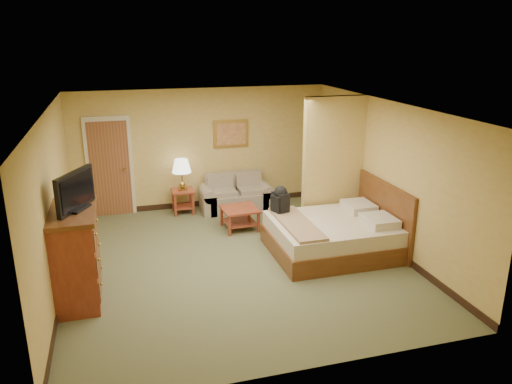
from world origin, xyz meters
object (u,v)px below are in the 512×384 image
object	(u,v)px
coffee_table	(240,214)
bed	(337,234)
dresser	(75,255)
loveseat	(236,198)

from	to	relation	value
coffee_table	bed	world-z (taller)	bed
bed	dresser	bearing A→B (deg)	-173.43
dresser	bed	xyz separation A→B (m)	(4.29, 0.49, -0.36)
coffee_table	bed	size ratio (longest dim) A/B	0.33
coffee_table	dresser	size ratio (longest dim) A/B	0.52
loveseat	bed	size ratio (longest dim) A/B	0.71
coffee_table	bed	distance (m)	2.05
dresser	loveseat	bearing A→B (deg)	45.42
bed	loveseat	bearing A→B (deg)	113.73
loveseat	coffee_table	distance (m)	1.18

